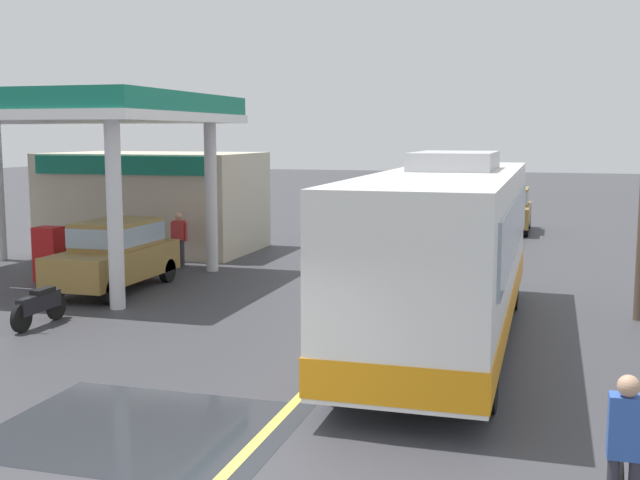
{
  "coord_description": "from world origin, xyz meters",
  "views": [
    {
      "loc": [
        3.64,
        -7.62,
        4.05
      ],
      "look_at": [
        -1.5,
        10.0,
        1.6
      ],
      "focal_mm": 44.73,
      "sensor_mm": 36.0,
      "label": 1
    }
  ],
  "objects_px": {
    "cyclist_on_shoulder": "(624,467)",
    "pedestrian_by_shop": "(121,237)",
    "car_at_pump": "(115,252)",
    "pedestrian_near_pump": "(179,236)",
    "coach_bus_main": "(447,254)",
    "motorcycle_parked_forecourt": "(39,305)",
    "minibus_opposing_lane": "(405,200)",
    "car_trailing_behind_bus": "(509,207)"
  },
  "relations": [
    {
      "from": "motorcycle_parked_forecourt",
      "to": "pedestrian_near_pump",
      "type": "height_order",
      "value": "pedestrian_near_pump"
    },
    {
      "from": "car_at_pump",
      "to": "pedestrian_near_pump",
      "type": "distance_m",
      "value": 3.93
    },
    {
      "from": "pedestrian_near_pump",
      "to": "pedestrian_by_shop",
      "type": "relative_size",
      "value": 1.0
    },
    {
      "from": "minibus_opposing_lane",
      "to": "pedestrian_by_shop",
      "type": "xyz_separation_m",
      "value": [
        -6.96,
        -9.62,
        -0.54
      ]
    },
    {
      "from": "car_at_pump",
      "to": "coach_bus_main",
      "type": "bearing_deg",
      "value": -17.02
    },
    {
      "from": "minibus_opposing_lane",
      "to": "car_trailing_behind_bus",
      "type": "relative_size",
      "value": 1.46
    },
    {
      "from": "car_at_pump",
      "to": "minibus_opposing_lane",
      "type": "distance_m",
      "value": 13.84
    },
    {
      "from": "coach_bus_main",
      "to": "motorcycle_parked_forecourt",
      "type": "height_order",
      "value": "coach_bus_main"
    },
    {
      "from": "car_at_pump",
      "to": "pedestrian_near_pump",
      "type": "height_order",
      "value": "car_at_pump"
    },
    {
      "from": "cyclist_on_shoulder",
      "to": "pedestrian_by_shop",
      "type": "relative_size",
      "value": 1.1
    },
    {
      "from": "coach_bus_main",
      "to": "car_trailing_behind_bus",
      "type": "bearing_deg",
      "value": 89.27
    },
    {
      "from": "pedestrian_by_shop",
      "to": "coach_bus_main",
      "type": "bearing_deg",
      "value": -29.12
    },
    {
      "from": "motorcycle_parked_forecourt",
      "to": "car_trailing_behind_bus",
      "type": "xyz_separation_m",
      "value": [
        8.68,
        19.74,
        0.57
      ]
    },
    {
      "from": "cyclist_on_shoulder",
      "to": "pedestrian_by_shop",
      "type": "distance_m",
      "value": 18.79
    },
    {
      "from": "pedestrian_near_pump",
      "to": "car_at_pump",
      "type": "bearing_deg",
      "value": -88.38
    },
    {
      "from": "coach_bus_main",
      "to": "pedestrian_by_shop",
      "type": "relative_size",
      "value": 6.65
    },
    {
      "from": "pedestrian_near_pump",
      "to": "pedestrian_by_shop",
      "type": "height_order",
      "value": "same"
    },
    {
      "from": "motorcycle_parked_forecourt",
      "to": "pedestrian_near_pump",
      "type": "distance_m",
      "value": 7.89
    },
    {
      "from": "coach_bus_main",
      "to": "cyclist_on_shoulder",
      "type": "bearing_deg",
      "value": -69.9
    },
    {
      "from": "coach_bus_main",
      "to": "car_at_pump",
      "type": "relative_size",
      "value": 2.63
    },
    {
      "from": "car_at_pump",
      "to": "pedestrian_by_shop",
      "type": "xyz_separation_m",
      "value": [
        -1.67,
        3.17,
        -0.08
      ]
    },
    {
      "from": "cyclist_on_shoulder",
      "to": "motorcycle_parked_forecourt",
      "type": "height_order",
      "value": "cyclist_on_shoulder"
    },
    {
      "from": "car_at_pump",
      "to": "car_trailing_behind_bus",
      "type": "height_order",
      "value": "same"
    },
    {
      "from": "coach_bus_main",
      "to": "cyclist_on_shoulder",
      "type": "distance_m",
      "value": 7.92
    },
    {
      "from": "cyclist_on_shoulder",
      "to": "car_trailing_behind_bus",
      "type": "height_order",
      "value": "car_trailing_behind_bus"
    },
    {
      "from": "coach_bus_main",
      "to": "minibus_opposing_lane",
      "type": "relative_size",
      "value": 1.8
    },
    {
      "from": "coach_bus_main",
      "to": "motorcycle_parked_forecourt",
      "type": "distance_m",
      "value": 8.62
    },
    {
      "from": "car_at_pump",
      "to": "car_trailing_behind_bus",
      "type": "relative_size",
      "value": 1.0
    },
    {
      "from": "pedestrian_near_pump",
      "to": "pedestrian_by_shop",
      "type": "xyz_separation_m",
      "value": [
        -1.55,
        -0.76,
        0.0
      ]
    },
    {
      "from": "car_at_pump",
      "to": "pedestrian_by_shop",
      "type": "distance_m",
      "value": 3.58
    },
    {
      "from": "car_trailing_behind_bus",
      "to": "car_at_pump",
      "type": "bearing_deg",
      "value": -120.08
    },
    {
      "from": "car_at_pump",
      "to": "pedestrian_by_shop",
      "type": "height_order",
      "value": "car_at_pump"
    },
    {
      "from": "car_trailing_behind_bus",
      "to": "cyclist_on_shoulder",
      "type": "bearing_deg",
      "value": -84.57
    },
    {
      "from": "minibus_opposing_lane",
      "to": "car_trailing_behind_bus",
      "type": "bearing_deg",
      "value": 38.09
    },
    {
      "from": "car_trailing_behind_bus",
      "to": "minibus_opposing_lane",
      "type": "bearing_deg",
      "value": -141.91
    },
    {
      "from": "pedestrian_by_shop",
      "to": "car_trailing_behind_bus",
      "type": "distance_m",
      "value": 16.65
    },
    {
      "from": "coach_bus_main",
      "to": "pedestrian_near_pump",
      "type": "bearing_deg",
      "value": 143.61
    },
    {
      "from": "car_at_pump",
      "to": "cyclist_on_shoulder",
      "type": "xyz_separation_m",
      "value": [
        11.63,
        -10.12,
        -0.23
      ]
    },
    {
      "from": "car_at_pump",
      "to": "minibus_opposing_lane",
      "type": "height_order",
      "value": "minibus_opposing_lane"
    },
    {
      "from": "minibus_opposing_lane",
      "to": "cyclist_on_shoulder",
      "type": "bearing_deg",
      "value": -74.53
    },
    {
      "from": "pedestrian_by_shop",
      "to": "car_trailing_behind_bus",
      "type": "bearing_deg",
      "value": 49.44
    },
    {
      "from": "pedestrian_by_shop",
      "to": "minibus_opposing_lane",
      "type": "bearing_deg",
      "value": 54.12
    }
  ]
}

